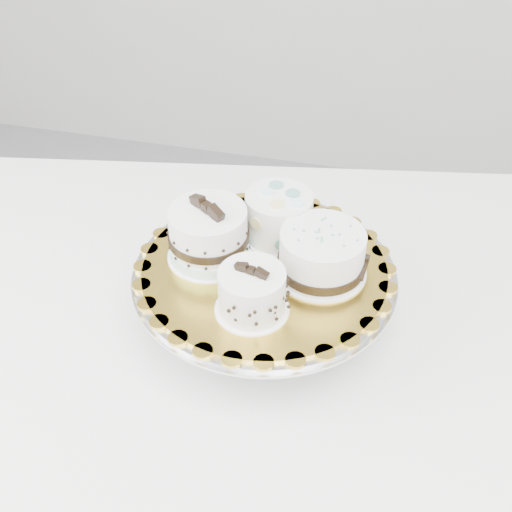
% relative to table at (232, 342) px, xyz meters
% --- Properties ---
extents(table, '(1.41, 1.06, 0.75)m').
position_rel_table_xyz_m(table, '(0.00, 0.00, 0.00)').
color(table, white).
rests_on(table, floor).
extents(cake_stand, '(0.38, 0.38, 0.10)m').
position_rel_table_xyz_m(cake_stand, '(0.06, -0.00, 0.14)').
color(cake_stand, gray).
rests_on(cake_stand, table).
extents(cake_board, '(0.46, 0.46, 0.01)m').
position_rel_table_xyz_m(cake_board, '(0.06, -0.00, 0.18)').
color(cake_board, gold).
rests_on(cake_board, cake_stand).
extents(cake_swirl, '(0.11, 0.11, 0.08)m').
position_rel_table_xyz_m(cake_swirl, '(0.06, -0.09, 0.21)').
color(cake_swirl, white).
rests_on(cake_swirl, cake_board).
extents(cake_banded, '(0.16, 0.16, 0.10)m').
position_rel_table_xyz_m(cake_banded, '(-0.03, -0.00, 0.22)').
color(cake_banded, white).
rests_on(cake_banded, cake_board).
extents(cake_dots, '(0.13, 0.13, 0.08)m').
position_rel_table_xyz_m(cake_dots, '(0.06, 0.07, 0.22)').
color(cake_dots, white).
rests_on(cake_dots, cake_board).
extents(cake_ribbon, '(0.14, 0.13, 0.07)m').
position_rel_table_xyz_m(cake_ribbon, '(0.14, 0.00, 0.21)').
color(cake_ribbon, white).
rests_on(cake_ribbon, cake_board).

